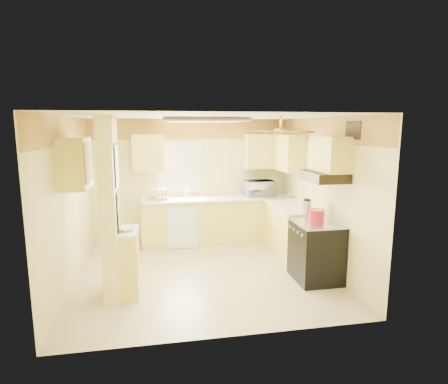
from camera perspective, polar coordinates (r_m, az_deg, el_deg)
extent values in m
plane|color=#C9B68B|center=(6.22, -3.05, -12.27)|extent=(4.00, 4.00, 0.00)
plane|color=white|center=(5.76, -3.28, 11.41)|extent=(4.00, 4.00, 0.00)
plane|color=#EBDF8F|center=(7.73, -4.99, 1.71)|extent=(4.00, 0.00, 4.00)
plane|color=#EBDF8F|center=(4.04, 0.35, -5.87)|extent=(4.00, 0.00, 4.00)
plane|color=#EBDF8F|center=(5.95, -22.63, -1.48)|extent=(0.00, 3.80, 3.80)
plane|color=#EBDF8F|center=(6.43, 14.81, -0.25)|extent=(0.00, 3.80, 3.80)
cube|color=#F7C148|center=(7.63, -5.09, 9.52)|extent=(4.00, 0.02, 0.40)
cube|color=#EBDF8F|center=(5.31, -16.97, -2.45)|extent=(0.20, 0.70, 2.50)
cube|color=#EBD75A|center=(5.51, -14.24, -10.53)|extent=(0.25, 0.55, 0.90)
cube|color=white|center=(5.37, -14.45, -5.82)|extent=(0.28, 0.58, 0.04)
cube|color=#EBD75A|center=(7.66, -0.94, -4.44)|extent=(3.00, 0.60, 0.90)
cube|color=#EBD75A|center=(7.03, 10.20, -5.91)|extent=(0.60, 1.40, 0.90)
cube|color=white|center=(7.54, -0.94, -0.99)|extent=(3.04, 0.64, 0.04)
cube|color=white|center=(6.91, 10.24, -2.16)|extent=(0.64, 1.44, 0.04)
cube|color=white|center=(7.28, -6.38, -5.43)|extent=(0.58, 0.02, 0.80)
cube|color=white|center=(7.65, -6.88, 3.87)|extent=(0.92, 0.02, 1.02)
cube|color=white|center=(7.66, -6.88, 3.87)|extent=(0.80, 0.02, 0.90)
cube|color=#EBD75A|center=(7.46, -11.47, 5.89)|extent=(0.60, 0.35, 0.70)
cube|color=#EBD75A|center=(7.80, 6.55, 6.19)|extent=(0.90, 0.35, 0.70)
cube|color=#EBD75A|center=(7.44, 9.67, 5.94)|extent=(0.35, 1.00, 0.70)
cube|color=#EBD75A|center=(5.59, -21.80, 4.10)|extent=(0.35, 0.75, 0.70)
cube|color=#EBD75A|center=(5.78, 15.86, 5.59)|extent=(0.35, 0.76, 0.52)
cube|color=black|center=(6.00, 13.84, -8.81)|extent=(0.65, 0.76, 0.90)
cube|color=silver|center=(5.88, 14.02, -4.60)|extent=(0.66, 0.77, 0.02)
cylinder|color=silver|center=(5.55, 11.93, -6.49)|extent=(0.03, 0.05, 0.05)
cylinder|color=silver|center=(5.70, 11.28, -6.02)|extent=(0.03, 0.05, 0.05)
cylinder|color=silver|center=(5.85, 10.70, -5.61)|extent=(0.03, 0.05, 0.05)
cylinder|color=silver|center=(6.00, 10.11, -5.19)|extent=(0.03, 0.05, 0.05)
cube|color=black|center=(5.77, 14.95, 2.34)|extent=(0.50, 0.76, 0.14)
cube|color=black|center=(5.21, -16.10, 4.05)|extent=(0.02, 0.42, 0.57)
cube|color=white|center=(5.21, -16.04, 4.05)|extent=(0.01, 0.37, 0.52)
cube|color=black|center=(5.31, -15.77, -2.94)|extent=(0.02, 0.42, 0.57)
cube|color=yellow|center=(5.31, -15.70, -2.94)|extent=(0.01, 0.37, 0.52)
cube|color=brown|center=(6.27, -2.95, 10.93)|extent=(1.35, 0.95, 0.06)
cube|color=white|center=(6.27, -2.95, 10.70)|extent=(1.15, 0.75, 0.02)
cylinder|color=gold|center=(5.31, 8.69, 10.58)|extent=(0.04, 0.04, 0.16)
cylinder|color=gold|center=(5.31, 8.65, 9.07)|extent=(0.18, 0.18, 0.08)
cube|color=brown|center=(5.51, 11.26, 9.02)|extent=(0.55, 0.28, 0.01)
cube|color=brown|center=(5.56, 6.54, 9.15)|extent=(0.28, 0.55, 0.01)
cube|color=brown|center=(5.11, 5.83, 9.10)|extent=(0.55, 0.28, 0.01)
cube|color=brown|center=(5.06, 10.96, 8.97)|extent=(0.28, 0.55, 0.01)
cube|color=black|center=(5.53, 19.12, 8.88)|extent=(0.02, 0.40, 0.25)
imported|color=white|center=(7.74, 5.39, 0.58)|extent=(0.60, 0.43, 0.32)
imported|color=white|center=(5.31, -14.55, -5.48)|extent=(0.28, 0.28, 0.05)
cylinder|color=red|center=(5.99, 13.89, -3.49)|extent=(0.23, 0.23, 0.15)
cylinder|color=red|center=(5.97, 13.92, -2.70)|extent=(0.25, 0.25, 0.02)
cylinder|color=silver|center=(6.31, 12.51, -2.22)|extent=(0.16, 0.16, 0.21)
cylinder|color=black|center=(6.29, 12.55, -1.12)|extent=(0.11, 0.11, 0.03)
cube|color=tan|center=(7.44, -10.08, -1.00)|extent=(0.39, 0.30, 0.04)
cube|color=tan|center=(7.42, -11.29, -0.38)|extent=(0.02, 0.25, 0.21)
cube|color=tan|center=(7.42, -10.81, -0.37)|extent=(0.02, 0.25, 0.21)
cube|color=tan|center=(7.42, -10.33, -0.35)|extent=(0.02, 0.25, 0.21)
cube|color=tan|center=(7.42, -9.84, -0.33)|extent=(0.02, 0.25, 0.21)
cube|color=tan|center=(7.42, -9.36, -0.32)|extent=(0.02, 0.25, 0.21)
cube|color=tan|center=(7.42, -8.88, -0.30)|extent=(0.02, 0.25, 0.21)
cylinder|color=white|center=(7.42, -10.81, -0.37)|extent=(0.01, 0.21, 0.21)
cylinder|color=white|center=(7.42, -9.84, -0.33)|extent=(0.01, 0.21, 0.21)
cylinder|color=white|center=(7.60, -5.59, -0.31)|extent=(0.10, 0.10, 0.13)
cylinder|color=tan|center=(7.60, -5.45, -0.03)|extent=(0.01, 0.01, 0.20)
cylinder|color=tan|center=(7.61, -5.61, -0.01)|extent=(0.01, 0.01, 0.20)
cylinder|color=tan|center=(7.59, -5.73, -0.04)|extent=(0.01, 0.01, 0.20)
cylinder|color=tan|center=(7.58, -5.57, -0.06)|extent=(0.01, 0.01, 0.20)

